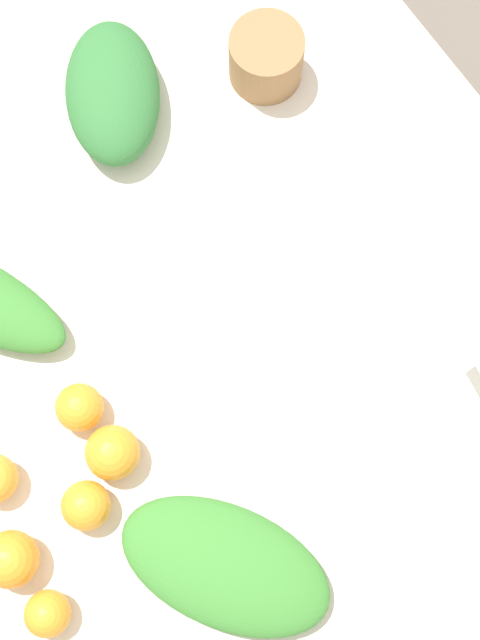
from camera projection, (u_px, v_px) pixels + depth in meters
name	position (u px, v px, depth m)	size (l,w,h in m)	color
ground_plane	(240.00, 397.00, 2.08)	(8.00, 8.00, 0.00)	#70665B
dining_table	(240.00, 334.00, 1.45)	(1.49, 1.09, 0.73)	silver
paper_bag	(266.00, 58.00, 1.43)	(0.12, 0.12, 0.10)	#997047
greens_bunch_scallion	(225.00, 566.00, 1.26)	(0.31, 0.17, 0.06)	#3D8433
greens_bunch_chard	(113.00, 93.00, 1.42)	(0.25, 0.15, 0.09)	#337538
orange_0	(10.00, 559.00, 1.25)	(0.08, 0.08, 0.08)	orange
orange_2	(86.00, 505.00, 1.27)	(0.07, 0.07, 0.07)	orange
orange_3	(48.00, 614.00, 1.24)	(0.07, 0.07, 0.07)	orange
orange_4	(112.00, 453.00, 1.29)	(0.08, 0.08, 0.08)	orange
orange_5	(79.00, 407.00, 1.31)	(0.07, 0.07, 0.07)	orange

